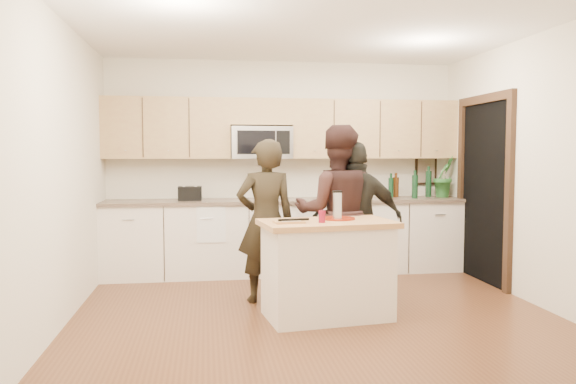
{
  "coord_description": "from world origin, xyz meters",
  "views": [
    {
      "loc": [
        -1.01,
        -5.27,
        1.52
      ],
      "look_at": [
        -0.18,
        0.35,
        1.12
      ],
      "focal_mm": 35.0,
      "sensor_mm": 36.0,
      "label": 1
    }
  ],
  "objects": [
    {
      "name": "floor",
      "position": [
        0.0,
        0.0,
        0.0
      ],
      "size": [
        4.5,
        4.5,
        0.0
      ],
      "primitive_type": "plane",
      "color": "brown",
      "rests_on": "ground"
    },
    {
      "name": "room_shell",
      "position": [
        0.0,
        0.0,
        1.73
      ],
      "size": [
        4.52,
        4.02,
        2.71
      ],
      "color": "beige",
      "rests_on": "ground"
    },
    {
      "name": "back_cabinetry",
      "position": [
        0.0,
        1.69,
        0.47
      ],
      "size": [
        4.5,
        0.66,
        0.94
      ],
      "color": "silver",
      "rests_on": "ground"
    },
    {
      "name": "upper_cabinetry",
      "position": [
        0.03,
        1.83,
        1.84
      ],
      "size": [
        4.5,
        0.33,
        0.75
      ],
      "color": "tan",
      "rests_on": "ground"
    },
    {
      "name": "microwave",
      "position": [
        -0.31,
        1.8,
        1.65
      ],
      "size": [
        0.76,
        0.41,
        0.4
      ],
      "color": "silver",
      "rests_on": "ground"
    },
    {
      "name": "doorway",
      "position": [
        2.23,
        0.9,
        1.16
      ],
      "size": [
        0.06,
        1.25,
        2.2
      ],
      "color": "black",
      "rests_on": "ground"
    },
    {
      "name": "framed_picture",
      "position": [
        1.95,
        1.98,
        1.28
      ],
      "size": [
        0.3,
        0.03,
        0.38
      ],
      "color": "black",
      "rests_on": "ground"
    },
    {
      "name": "dish_towel",
      "position": [
        -0.95,
        1.5,
        0.8
      ],
      "size": [
        0.34,
        0.6,
        0.48
      ],
      "color": "white",
      "rests_on": "ground"
    },
    {
      "name": "island",
      "position": [
        0.09,
        -0.27,
        0.45
      ],
      "size": [
        1.28,
        0.85,
        0.9
      ],
      "rotation": [
        0.0,
        0.0,
        0.13
      ],
      "color": "silver",
      "rests_on": "ground"
    },
    {
      "name": "red_plate",
      "position": [
        0.22,
        -0.17,
        0.91
      ],
      "size": [
        0.32,
        0.32,
        0.02
      ],
      "primitive_type": "cylinder",
      "color": "maroon",
      "rests_on": "island"
    },
    {
      "name": "box_grater",
      "position": [
        0.2,
        -0.22,
        1.05
      ],
      "size": [
        0.08,
        0.06,
        0.26
      ],
      "color": "silver",
      "rests_on": "red_plate"
    },
    {
      "name": "drink_glass",
      "position": [
        0.01,
        -0.4,
        0.96
      ],
      "size": [
        0.06,
        0.06,
        0.11
      ],
      "primitive_type": "cylinder",
      "color": "maroon",
      "rests_on": "island"
    },
    {
      "name": "cutting_board",
      "position": [
        -0.28,
        -0.38,
        0.91
      ],
      "size": [
        0.28,
        0.19,
        0.02
      ],
      "primitive_type": "cube",
      "rotation": [
        0.0,
        0.0,
        0.13
      ],
      "color": "#B5854B",
      "rests_on": "island"
    },
    {
      "name": "tongs",
      "position": [
        -0.24,
        -0.38,
        0.93
      ],
      "size": [
        0.29,
        0.06,
        0.02
      ],
      "primitive_type": "cube",
      "rotation": [
        0.0,
        0.0,
        0.13
      ],
      "color": "black",
      "rests_on": "cutting_board"
    },
    {
      "name": "knife",
      "position": [
        -0.27,
        -0.44,
        0.92
      ],
      "size": [
        0.18,
        0.04,
        0.01
      ],
      "primitive_type": "cube",
      "rotation": [
        0.0,
        0.0,
        0.13
      ],
      "color": "silver",
      "rests_on": "cutting_board"
    },
    {
      "name": "toaster",
      "position": [
        -1.2,
        1.67,
        1.03
      ],
      "size": [
        0.28,
        0.21,
        0.18
      ],
      "color": "black",
      "rests_on": "back_cabinetry"
    },
    {
      "name": "bottle_cluster",
      "position": [
        1.72,
        1.73,
        1.12
      ],
      "size": [
        0.77,
        0.31,
        0.4
      ],
      "color": "black",
      "rests_on": "back_cabinetry"
    },
    {
      "name": "orchid",
      "position": [
        2.1,
        1.72,
        1.21
      ],
      "size": [
        0.37,
        0.34,
        0.55
      ],
      "primitive_type": "imported",
      "rotation": [
        0.0,
        0.0,
        0.41
      ],
      "color": "#2C6E2E",
      "rests_on": "back_cabinetry"
    },
    {
      "name": "woman_left",
      "position": [
        -0.41,
        0.38,
        0.83
      ],
      "size": [
        0.65,
        0.47,
        1.66
      ],
      "primitive_type": "imported",
      "rotation": [
        0.0,
        0.0,
        3.27
      ],
      "color": "black",
      "rests_on": "ground"
    },
    {
      "name": "woman_center",
      "position": [
        0.33,
        0.37,
        0.9
      ],
      "size": [
        0.99,
        0.84,
        1.81
      ],
      "primitive_type": "imported",
      "rotation": [
        0.0,
        0.0,
        2.95
      ],
      "color": "black",
      "rests_on": "ground"
    },
    {
      "name": "woman_right",
      "position": [
        0.54,
        0.34,
        0.82
      ],
      "size": [
        0.97,
        0.43,
        1.64
      ],
      "primitive_type": "imported",
      "rotation": [
        0.0,
        0.0,
        3.11
      ],
      "color": "black",
      "rests_on": "ground"
    }
  ]
}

